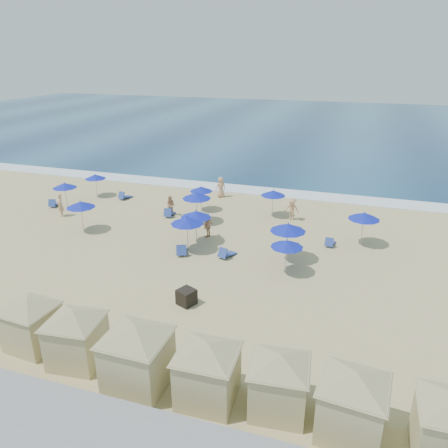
{
  "coord_description": "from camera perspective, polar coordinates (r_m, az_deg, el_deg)",
  "views": [
    {
      "loc": [
        9.75,
        -21.61,
        11.86
      ],
      "look_at": [
        1.77,
        3.0,
        1.6
      ],
      "focal_mm": 35.0,
      "sensor_mm": 36.0,
      "label": 1
    }
  ],
  "objects": [
    {
      "name": "cabana_1",
      "position": [
        18.86,
        -18.87,
        -12.93
      ],
      "size": [
        4.23,
        4.23,
        2.66
      ],
      "color": "#C2B584",
      "rests_on": "ground"
    },
    {
      "name": "umbrella_8",
      "position": [
        33.36,
        6.44,
        4.05
      ],
      "size": [
        1.89,
        1.89,
        2.15
      ],
      "color": "#A5A8AD",
      "rests_on": "ground"
    },
    {
      "name": "seawall",
      "position": [
        16.93,
        -25.65,
        -22.45
      ],
      "size": [
        160.0,
        6.1,
        1.22
      ],
      "color": "gray",
      "rests_on": "ground"
    },
    {
      "name": "beach_chair_4",
      "position": [
        26.97,
        0.27,
        -3.86
      ],
      "size": [
        1.0,
        1.45,
        0.73
      ],
      "color": "#284096",
      "rests_on": "ground"
    },
    {
      "name": "ocean",
      "position": [
        78.13,
        10.84,
        12.55
      ],
      "size": [
        160.0,
        80.0,
        0.06
      ],
      "primitive_type": "cube",
      "color": "navy",
      "rests_on": "ground"
    },
    {
      "name": "beachgoer_1",
      "position": [
        33.84,
        -7.0,
        2.38
      ],
      "size": [
        0.78,
        0.61,
        1.59
      ],
      "primitive_type": "imported",
      "rotation": [
        0.0,
        0.0,
        6.28
      ],
      "color": "tan",
      "rests_on": "ground"
    },
    {
      "name": "surf_line",
      "position": [
        40.15,
        3.1,
        4.48
      ],
      "size": [
        160.0,
        2.5,
        0.08
      ],
      "primitive_type": "cube",
      "color": "white",
      "rests_on": "ground"
    },
    {
      "name": "umbrella_5",
      "position": [
        27.28,
        -4.85,
        0.46
      ],
      "size": [
        2.07,
        2.07,
        2.36
      ],
      "color": "#A5A8AD",
      "rests_on": "ground"
    },
    {
      "name": "umbrella_0",
      "position": [
        37.25,
        -20.11,
        4.76
      ],
      "size": [
        1.91,
        1.91,
        2.17
      ],
      "color": "#A5A8AD",
      "rests_on": "ground"
    },
    {
      "name": "umbrella_6",
      "position": [
        31.86,
        -3.6,
        3.73
      ],
      "size": [
        2.12,
        2.12,
        2.41
      ],
      "color": "#A5A8AD",
      "rests_on": "ground"
    },
    {
      "name": "beachgoer_4",
      "position": [
        37.96,
        -0.42,
        4.84
      ],
      "size": [
        1.02,
        1.01,
        1.79
      ],
      "primitive_type": "imported",
      "rotation": [
        0.0,
        0.0,
        3.9
      ],
      "color": "tan",
      "rests_on": "ground"
    },
    {
      "name": "beach_chair_2",
      "position": [
        33.88,
        -7.18,
        1.43
      ],
      "size": [
        0.76,
        1.41,
        0.74
      ],
      "color": "#284096",
      "rests_on": "ground"
    },
    {
      "name": "cabana_0",
      "position": [
        20.45,
        -23.98,
        -10.96
      ],
      "size": [
        4.11,
        4.11,
        2.59
      ],
      "color": "#C2B584",
      "rests_on": "ground"
    },
    {
      "name": "umbrella_1",
      "position": [
        39.56,
        -16.47,
        5.96
      ],
      "size": [
        1.79,
        1.79,
        2.04
      ],
      "color": "#A5A8AD",
      "rests_on": "ground"
    },
    {
      "name": "beachgoer_2",
      "position": [
        29.66,
        -2.1,
        -0.26
      ],
      "size": [
        0.57,
        1.0,
        1.61
      ],
      "primitive_type": "imported",
      "rotation": [
        0.0,
        0.0,
        4.52
      ],
      "color": "tan",
      "rests_on": "ground"
    },
    {
      "name": "umbrella_2",
      "position": [
        31.89,
        -18.22,
        2.45
      ],
      "size": [
        2.0,
        2.0,
        2.27
      ],
      "color": "#A5A8AD",
      "rests_on": "ground"
    },
    {
      "name": "cabana_5",
      "position": [
        15.61,
        16.54,
        -20.64
      ],
      "size": [
        4.38,
        4.38,
        2.76
      ],
      "color": "#C2B584",
      "rests_on": "ground"
    },
    {
      "name": "beachgoer_0",
      "position": [
        35.72,
        -20.61,
        2.33
      ],
      "size": [
        0.74,
        0.78,
        1.79
      ],
      "primitive_type": "imported",
      "rotation": [
        0.0,
        0.0,
        5.37
      ],
      "color": "tan",
      "rests_on": "ground"
    },
    {
      "name": "umbrella_4",
      "position": [
        28.44,
        -3.7,
        1.3
      ],
      "size": [
        2.03,
        2.03,
        2.3
      ],
      "color": "#A5A8AD",
      "rests_on": "ground"
    },
    {
      "name": "trash_bin",
      "position": [
        22.24,
        -4.92,
        -9.46
      ],
      "size": [
        1.06,
        1.06,
        0.8
      ],
      "primitive_type": "cube",
      "rotation": [
        0.0,
        0.0,
        -0.42
      ],
      "color": "black",
      "rests_on": "ground"
    },
    {
      "name": "cabana_2",
      "position": [
        17.02,
        -11.34,
        -15.55
      ],
      "size": [
        4.71,
        4.71,
        2.96
      ],
      "color": "#C2B584",
      "rests_on": "ground"
    },
    {
      "name": "cabana_3",
      "position": [
        16.23,
        -2.18,
        -17.75
      ],
      "size": [
        4.36,
        4.36,
        2.74
      ],
      "color": "#C2B584",
      "rests_on": "ground"
    },
    {
      "name": "umbrella_9",
      "position": [
        29.44,
        17.84,
        1.0
      ],
      "size": [
        2.04,
        2.04,
        2.32
      ],
      "color": "#A5A8AD",
      "rests_on": "ground"
    },
    {
      "name": "beach_chair_0",
      "position": [
        38.41,
        -21.31,
        2.51
      ],
      "size": [
        0.85,
        1.39,
        0.71
      ],
      "color": "#284096",
      "rests_on": "ground"
    },
    {
      "name": "beach_chair_1",
      "position": [
        38.61,
        -12.87,
        3.58
      ],
      "size": [
        0.9,
        1.43,
        0.73
      ],
      "color": "#284096",
      "rests_on": "ground"
    },
    {
      "name": "ground",
      "position": [
        26.51,
        -5.68,
        -5.06
      ],
      "size": [
        160.0,
        160.0,
        0.0
      ],
      "primitive_type": "plane",
      "color": "tan",
      "rests_on": "ground"
    },
    {
      "name": "cabana_4",
      "position": [
        15.99,
        7.24,
        -18.99
      ],
      "size": [
        4.14,
        4.14,
        2.61
      ],
      "color": "#C2B584",
      "rests_on": "ground"
    },
    {
      "name": "umbrella_3",
      "position": [
        34.48,
        -3.0,
        4.59
      ],
      "size": [
        1.8,
        1.8,
        2.05
      ],
      "color": "#A5A8AD",
      "rests_on": "ground"
    },
    {
      "name": "umbrella_10",
      "position": [
        24.67,
        8.23,
        -2.57
      ],
      "size": [
        1.86,
        1.86,
        2.12
      ],
      "color": "#A5A8AD",
      "rests_on": "ground"
    },
    {
      "name": "umbrella_7",
      "position": [
        26.16,
        8.36,
        -0.44
      ],
      "size": [
        2.16,
        2.16,
        2.46
      ],
      "color": "#A5A8AD",
      "rests_on": "ground"
    },
    {
      "name": "beach_chair_3",
      "position": [
        27.49,
        -5.58,
        -3.42
      ],
      "size": [
        1.12,
        1.53,
        0.77
      ],
      "color": "#284096",
      "rests_on": "ground"
    },
    {
      "name": "beach_chair_5",
      "position": [
        29.38,
        13.68,
        -2.34
      ],
      "size": [
        0.68,
        1.27,
        0.67
      ],
      "color": "#284096",
      "rests_on": "ground"
    },
    {
      "name": "beachgoer_3",
      "position": [
        33.03,
        8.84,
        1.94
      ],
      "size": [
        1.2,
        0.78,
        1.75
      ],
      "primitive_type": "imported",
      "rotation": [
        0.0,
        0.0,
        6.17
      ],
      "color": "tan",
      "rests_on": "ground"
    }
  ]
}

